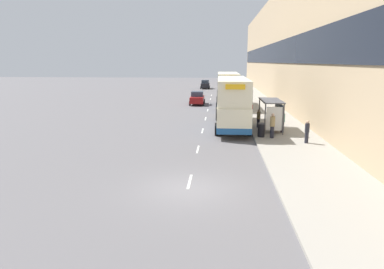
{
  "coord_description": "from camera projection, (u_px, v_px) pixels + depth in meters",
  "views": [
    {
      "loc": [
        1.36,
        -14.68,
        5.69
      ],
      "look_at": [
        -1.03,
        15.23,
        -0.71
      ],
      "focal_mm": 32.0,
      "sensor_mm": 36.0,
      "label": 1
    }
  ],
  "objects": [
    {
      "name": "lane_mark_2",
      "position": [
        203.0,
        131.0,
        28.71
      ],
      "size": [
        0.12,
        2.0,
        0.01
      ],
      "color": "silver",
      "rests_on": "ground_plane"
    },
    {
      "name": "lane_mark_4",
      "position": [
        208.0,
        110.0,
        40.86
      ],
      "size": [
        0.12,
        2.0,
        0.01
      ],
      "color": "silver",
      "rests_on": "ground_plane"
    },
    {
      "name": "pedestrian_at_shelter",
      "position": [
        307.0,
        132.0,
        23.66
      ],
      "size": [
        0.31,
        0.31,
        1.58
      ],
      "color": "#23232D",
      "rests_on": "ground_plane"
    },
    {
      "name": "terrace_facade",
      "position": [
        282.0,
        48.0,
        50.72
      ],
      "size": [
        3.1,
        93.0,
        15.33
      ],
      "color": "tan",
      "rests_on": "ground_plane"
    },
    {
      "name": "pedestrian_1",
      "position": [
        258.0,
        118.0,
        29.27
      ],
      "size": [
        0.31,
        0.31,
        1.57
      ],
      "color": "#23232D",
      "rests_on": "ground_plane"
    },
    {
      "name": "lane_mark_6",
      "position": [
        210.0,
        99.0,
        53.01
      ],
      "size": [
        0.12,
        2.0,
        0.01
      ],
      "color": "silver",
      "rests_on": "ground_plane"
    },
    {
      "name": "pedestrian_2",
      "position": [
        272.0,
        125.0,
        25.21
      ],
      "size": [
        0.37,
        0.37,
        1.85
      ],
      "color": "#23232D",
      "rests_on": "ground_plane"
    },
    {
      "name": "lane_mark_5",
      "position": [
        209.0,
        104.0,
        46.93
      ],
      "size": [
        0.12,
        2.0,
        0.01
      ],
      "color": "silver",
      "rests_on": "ground_plane"
    },
    {
      "name": "litter_bin",
      "position": [
        261.0,
        130.0,
        25.69
      ],
      "size": [
        0.55,
        0.55,
        1.05
      ],
      "color": "black",
      "rests_on": "ground_plane"
    },
    {
      "name": "bus_shelter",
      "position": [
        274.0,
        110.0,
        27.74
      ],
      "size": [
        1.6,
        4.2,
        2.48
      ],
      "color": "#4C4C51",
      "rests_on": "ground_plane"
    },
    {
      "name": "car_1",
      "position": [
        205.0,
        84.0,
        73.32
      ],
      "size": [
        1.96,
        4.17,
        1.83
      ],
      "rotation": [
        0.0,
        0.0,
        3.14
      ],
      "color": "black",
      "rests_on": "ground_plane"
    },
    {
      "name": "pedestrian_4",
      "position": [
        283.0,
        121.0,
        27.22
      ],
      "size": [
        0.35,
        0.35,
        1.75
      ],
      "color": "#23232D",
      "rests_on": "ground_plane"
    },
    {
      "name": "pedestrian_3",
      "position": [
        251.0,
        111.0,
        33.14
      ],
      "size": [
        0.33,
        0.33,
        1.68
      ],
      "color": "#23232D",
      "rests_on": "ground_plane"
    },
    {
      "name": "lane_mark_1",
      "position": [
        198.0,
        149.0,
        22.64
      ],
      "size": [
        0.12,
        2.0,
        0.01
      ],
      "color": "silver",
      "rests_on": "ground_plane"
    },
    {
      "name": "car_0",
      "position": [
        197.0,
        98.0,
        46.15
      ],
      "size": [
        1.97,
        4.14,
        1.76
      ],
      "rotation": [
        0.0,
        0.0,
        3.14
      ],
      "color": "maroon",
      "rests_on": "ground_plane"
    },
    {
      "name": "pavement",
      "position": [
        253.0,
        99.0,
        52.61
      ],
      "size": [
        5.0,
        93.0,
        0.14
      ],
      "color": "gray",
      "rests_on": "ground_plane"
    },
    {
      "name": "lane_mark_0",
      "position": [
        190.0,
        181.0,
        16.56
      ],
      "size": [
        0.12,
        2.0,
        0.01
      ],
      "color": "silver",
      "rests_on": "ground_plane"
    },
    {
      "name": "ground_plane",
      "position": [
        188.0,
        189.0,
        15.6
      ],
      "size": [
        220.0,
        220.0,
        0.0
      ],
      "primitive_type": "plane",
      "color": "#5B595B"
    },
    {
      "name": "lane_mark_3",
      "position": [
        206.0,
        119.0,
        34.78
      ],
      "size": [
        0.12,
        2.0,
        0.01
      ],
      "color": "silver",
      "rests_on": "ground_plane"
    },
    {
      "name": "double_decker_bus_ahead",
      "position": [
        228.0,
        89.0,
        43.25
      ],
      "size": [
        2.85,
        10.8,
        4.3
      ],
      "color": "beige",
      "rests_on": "ground_plane"
    },
    {
      "name": "lane_mark_7",
      "position": [
        211.0,
        95.0,
        59.08
      ],
      "size": [
        0.12,
        2.0,
        0.01
      ],
      "color": "silver",
      "rests_on": "ground_plane"
    },
    {
      "name": "double_decker_bus_near",
      "position": [
        232.0,
        102.0,
        29.62
      ],
      "size": [
        2.85,
        10.77,
        4.3
      ],
      "color": "beige",
      "rests_on": "ground_plane"
    }
  ]
}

